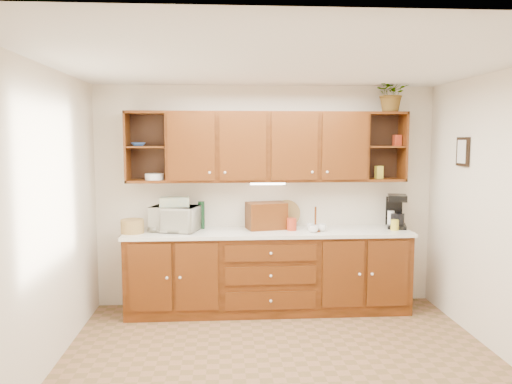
{
  "coord_description": "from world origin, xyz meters",
  "views": [
    {
      "loc": [
        -0.51,
        -4.14,
        1.99
      ],
      "look_at": [
        -0.16,
        1.15,
        1.42
      ],
      "focal_mm": 35.0,
      "sensor_mm": 36.0,
      "label": 1
    }
  ],
  "objects": [
    {
      "name": "canister_yellow",
      "position": [
        1.45,
        1.38,
        1.0
      ],
      "size": [
        0.11,
        0.11,
        0.12
      ],
      "primitive_type": "cylinder",
      "rotation": [
        0.0,
        0.0,
        0.27
      ],
      "color": "gold",
      "rests_on": "countertop"
    },
    {
      "name": "woven_tray",
      "position": [
        0.24,
        1.69,
        0.95
      ],
      "size": [
        0.33,
        0.15,
        0.32
      ],
      "primitive_type": "cylinder",
      "rotation": [
        1.36,
        0.0,
        -0.2
      ],
      "color": "olive",
      "rests_on": "countertop"
    },
    {
      "name": "bowl_stack",
      "position": [
        -1.46,
        1.56,
        1.92
      ],
      "size": [
        0.2,
        0.2,
        0.04
      ],
      "primitive_type": "imported",
      "rotation": [
        0.0,
        0.0,
        0.28
      ],
      "color": "#274B92",
      "rests_on": "upper_cabinets"
    },
    {
      "name": "mug_tree",
      "position": [
        0.53,
        1.36,
        0.98
      ],
      "size": [
        0.23,
        0.24,
        0.28
      ],
      "rotation": [
        0.0,
        0.0,
        0.09
      ],
      "color": "#361906",
      "rests_on": "countertop"
    },
    {
      "name": "floor",
      "position": [
        0.0,
        0.0,
        0.0
      ],
      "size": [
        4.0,
        4.0,
        0.0
      ],
      "primitive_type": "plane",
      "color": "brown",
      "rests_on": "ground"
    },
    {
      "name": "towel_stack",
      "position": [
        -1.06,
        1.49,
        1.27
      ],
      "size": [
        0.34,
        0.26,
        0.1
      ],
      "primitive_type": "cube",
      "rotation": [
        0.0,
        0.0,
        0.06
      ],
      "color": "tan",
      "rests_on": "microwave"
    },
    {
      "name": "countertop",
      "position": [
        0.0,
        1.44,
        0.92
      ],
      "size": [
        3.24,
        0.64,
        0.04
      ],
      "primitive_type": "cube",
      "color": "white",
      "rests_on": "base_cabinets"
    },
    {
      "name": "potted_plant",
      "position": [
        1.43,
        1.54,
        2.51
      ],
      "size": [
        0.41,
        0.37,
        0.43
      ],
      "primitive_type": "imported",
      "rotation": [
        0.0,
        0.0,
        -0.07
      ],
      "color": "#999999",
      "rests_on": "upper_cabinets"
    },
    {
      "name": "wine_bottle",
      "position": [
        -0.77,
        1.62,
        1.1
      ],
      "size": [
        0.09,
        0.09,
        0.32
      ],
      "primitive_type": "cylinder",
      "rotation": [
        0.0,
        0.0,
        -0.27
      ],
      "color": "#103219",
      "rests_on": "countertop"
    },
    {
      "name": "bread_box",
      "position": [
        -0.01,
        1.56,
        1.09
      ],
      "size": [
        0.49,
        0.36,
        0.31
      ],
      "primitive_type": "cube",
      "rotation": [
        0.0,
        0.0,
        0.21
      ],
      "color": "#361906",
      "rests_on": "countertop"
    },
    {
      "name": "base_cabinets",
      "position": [
        0.0,
        1.45,
        0.45
      ],
      "size": [
        3.2,
        0.6,
        0.9
      ],
      "primitive_type": "cube",
      "color": "#361906",
      "rests_on": "floor"
    },
    {
      "name": "wicker_basket",
      "position": [
        -1.52,
        1.4,
        1.02
      ],
      "size": [
        0.31,
        0.31,
        0.15
      ],
      "primitive_type": "cylinder",
      "rotation": [
        0.0,
        0.0,
        0.24
      ],
      "color": "olive",
      "rests_on": "countertop"
    },
    {
      "name": "pantry_box_red",
      "position": [
        1.52,
        1.58,
        1.96
      ],
      "size": [
        0.09,
        0.08,
        0.13
      ],
      "primitive_type": "cube",
      "rotation": [
        0.0,
        0.0,
        0.09
      ],
      "color": "#A62F18",
      "rests_on": "upper_cabinets"
    },
    {
      "name": "back_wall",
      "position": [
        0.0,
        1.75,
        1.3
      ],
      "size": [
        4.0,
        0.0,
        4.0
      ],
      "primitive_type": "plane",
      "rotation": [
        1.57,
        0.0,
        0.0
      ],
      "color": "beige",
      "rests_on": "floor"
    },
    {
      "name": "upper_cabinets",
      "position": [
        0.01,
        1.59,
        1.89
      ],
      "size": [
        3.2,
        0.33,
        0.8
      ],
      "color": "#361906",
      "rests_on": "back_wall"
    },
    {
      "name": "right_wall",
      "position": [
        2.0,
        0.0,
        1.3
      ],
      "size": [
        0.0,
        3.5,
        3.5
      ],
      "primitive_type": "plane",
      "rotation": [
        1.57,
        0.0,
        -1.57
      ],
      "color": "beige",
      "rests_on": "floor"
    },
    {
      "name": "coffee_maker",
      "position": [
        1.52,
        1.54,
        1.13
      ],
      "size": [
        0.28,
        0.32,
        0.39
      ],
      "rotation": [
        0.0,
        0.0,
        -0.29
      ],
      "color": "black",
      "rests_on": "countertop"
    },
    {
      "name": "plate_stack",
      "position": [
        -1.29,
        1.56,
        1.56
      ],
      "size": [
        0.27,
        0.27,
        0.07
      ],
      "primitive_type": "cylinder",
      "rotation": [
        0.0,
        0.0,
        0.34
      ],
      "color": "white",
      "rests_on": "upper_cabinets"
    },
    {
      "name": "microwave",
      "position": [
        -1.06,
        1.49,
        1.08
      ],
      "size": [
        0.59,
        0.47,
        0.28
      ],
      "primitive_type": "imported",
      "rotation": [
        0.0,
        0.0,
        -0.27
      ],
      "color": "beige",
      "rests_on": "countertop"
    },
    {
      "name": "framed_picture",
      "position": [
        1.98,
        0.9,
        1.85
      ],
      "size": [
        0.03,
        0.24,
        0.3
      ],
      "primitive_type": "cube",
      "color": "black",
      "rests_on": "right_wall"
    },
    {
      "name": "undercabinet_light",
      "position": [
        0.0,
        1.53,
        1.47
      ],
      "size": [
        0.4,
        0.05,
        0.02
      ],
      "primitive_type": "cube",
      "color": "white",
      "rests_on": "upper_cabinets"
    },
    {
      "name": "left_wall",
      "position": [
        -2.0,
        0.0,
        1.3
      ],
      "size": [
        0.0,
        3.5,
        3.5
      ],
      "primitive_type": "plane",
      "rotation": [
        1.57,
        0.0,
        1.57
      ],
      "color": "beige",
      "rests_on": "floor"
    },
    {
      "name": "canister_white",
      "position": [
        1.46,
        1.54,
        1.04
      ],
      "size": [
        0.11,
        0.11,
        0.2
      ],
      "primitive_type": "cylinder",
      "rotation": [
        0.0,
        0.0,
        -0.43
      ],
      "color": "white",
      "rests_on": "countertop"
    },
    {
      "name": "canister_red",
      "position": [
        0.27,
        1.44,
        1.01
      ],
      "size": [
        0.14,
        0.14,
        0.14
      ],
      "primitive_type": "cylinder",
      "rotation": [
        0.0,
        0.0,
        -0.35
      ],
      "color": "#A62F18",
      "rests_on": "countertop"
    },
    {
      "name": "pantry_box_yellow",
      "position": [
        1.31,
        1.56,
        1.59
      ],
      "size": [
        0.09,
        0.08,
        0.15
      ],
      "primitive_type": "cube",
      "rotation": [
        0.0,
        0.0,
        0.22
      ],
      "color": "gold",
      "rests_on": "upper_cabinets"
    },
    {
      "name": "ceiling",
      "position": [
        0.0,
        0.0,
        2.6
      ],
      "size": [
        4.0,
        4.0,
        0.0
      ],
      "primitive_type": "plane",
      "rotation": [
        3.14,
        0.0,
        0.0
      ],
      "color": "white",
      "rests_on": "back_wall"
    }
  ]
}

